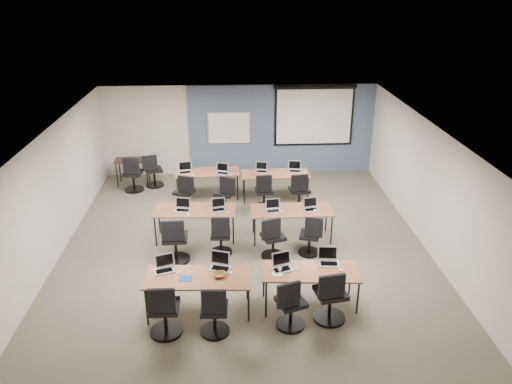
{
  "coord_description": "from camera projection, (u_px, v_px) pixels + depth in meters",
  "views": [
    {
      "loc": [
        -0.27,
        -9.81,
        5.54
      ],
      "look_at": [
        0.27,
        0.4,
        1.12
      ],
      "focal_mm": 35.0,
      "sensor_mm": 36.0,
      "label": 1
    }
  ],
  "objects": [
    {
      "name": "mouse_6",
      "position": [
        283.0,
        211.0,
        11.11
      ],
      "size": [
        0.06,
        0.1,
        0.03
      ],
      "primitive_type": "ellipsoid",
      "rotation": [
        0.0,
        0.0,
        0.07
      ],
      "color": "white",
      "rests_on": "training_table_mid_right"
    },
    {
      "name": "task_chair_6",
      "position": [
        273.0,
        241.0,
        10.53
      ],
      "size": [
        0.52,
        0.51,
        0.99
      ],
      "rotation": [
        0.0,
        0.0,
        0.32
      ],
      "color": "black",
      "rests_on": "floor"
    },
    {
      "name": "task_chair_3",
      "position": [
        330.0,
        300.0,
        8.57
      ],
      "size": [
        0.57,
        0.57,
        1.04
      ],
      "rotation": [
        0.0,
        0.0,
        0.18
      ],
      "color": "black",
      "rests_on": "floor"
    },
    {
      "name": "spare_chair_b",
      "position": [
        133.0,
        177.0,
        13.86
      ],
      "size": [
        0.54,
        0.54,
        1.02
      ],
      "rotation": [
        0.0,
        0.0,
        -0.09
      ],
      "color": "black",
      "rests_on": "floor"
    },
    {
      "name": "whiteboard",
      "position": [
        229.0,
        128.0,
        14.67
      ],
      "size": [
        1.28,
        0.03,
        0.98
      ],
      "color": "#B3BBC2",
      "rests_on": "wall_back"
    },
    {
      "name": "mouse_3",
      "position": [
        341.0,
        270.0,
        8.87
      ],
      "size": [
        0.09,
        0.11,
        0.03
      ],
      "primitive_type": "ellipsoid",
      "rotation": [
        0.0,
        0.0,
        0.27
      ],
      "color": "white",
      "rests_on": "training_table_front_right"
    },
    {
      "name": "task_chair_2",
      "position": [
        290.0,
        308.0,
        8.41
      ],
      "size": [
        0.53,
        0.51,
        0.99
      ],
      "rotation": [
        0.0,
        0.0,
        0.35
      ],
      "color": "black",
      "rests_on": "floor"
    },
    {
      "name": "laptop_2",
      "position": [
        282.0,
        265.0,
        8.93
      ],
      "size": [
        0.35,
        0.3,
        0.27
      ],
      "rotation": [
        0.0,
        0.0,
        0.31
      ],
      "color": "silver",
      "rests_on": "training_table_front_right"
    },
    {
      "name": "blue_mousepad",
      "position": [
        185.0,
        279.0,
        8.64
      ],
      "size": [
        0.23,
        0.19,
        0.01
      ],
      "primitive_type": "cube",
      "rotation": [
        0.0,
        0.0,
        -0.0
      ],
      "color": "#1744A1",
      "rests_on": "training_table_front_left"
    },
    {
      "name": "mouse_2",
      "position": [
        296.0,
        269.0,
        8.91
      ],
      "size": [
        0.08,
        0.1,
        0.03
      ],
      "primitive_type": "ellipsoid",
      "rotation": [
        0.0,
        0.0,
        -0.27
      ],
      "color": "white",
      "rests_on": "training_table_front_right"
    },
    {
      "name": "laptop_7",
      "position": [
        311.0,
        207.0,
        11.21
      ],
      "size": [
        0.32,
        0.28,
        0.25
      ],
      "rotation": [
        0.0,
        0.0,
        0.23
      ],
      "color": "silver",
      "rests_on": "training_table_mid_right"
    },
    {
      "name": "utility_table",
      "position": [
        132.0,
        162.0,
        14.25
      ],
      "size": [
        0.96,
        0.53,
        0.75
      ],
      "rotation": [
        0.0,
        0.0,
        0.05
      ],
      "color": "#322419",
      "rests_on": "floor"
    },
    {
      "name": "training_table_front_right",
      "position": [
        310.0,
        273.0,
        8.89
      ],
      "size": [
        1.75,
        0.73,
        0.73
      ],
      "rotation": [
        0.0,
        0.0,
        -0.07
      ],
      "color": "brown",
      "rests_on": "floor"
    },
    {
      "name": "wall_back",
      "position": [
        239.0,
        130.0,
        14.8
      ],
      "size": [
        8.0,
        0.04,
        2.7
      ],
      "primitive_type": "cube",
      "color": "beige",
      "rests_on": "ground"
    },
    {
      "name": "laptop_9",
      "position": [
        222.0,
        171.0,
        13.29
      ],
      "size": [
        0.33,
        0.28,
        0.25
      ],
      "rotation": [
        0.0,
        0.0,
        -0.33
      ],
      "color": "#B3B4C2",
      "rests_on": "training_table_back_left"
    },
    {
      "name": "spare_chair_a",
      "position": [
        153.0,
        173.0,
        14.18
      ],
      "size": [
        0.52,
        0.51,
        0.99
      ],
      "rotation": [
        0.0,
        0.0,
        0.31
      ],
      "color": "black",
      "rests_on": "floor"
    },
    {
      "name": "task_chair_10",
      "position": [
        264.0,
        194.0,
        12.83
      ],
      "size": [
        0.49,
        0.49,
        0.97
      ],
      "rotation": [
        0.0,
        0.0,
        0.1
      ],
      "color": "black",
      "rests_on": "floor"
    },
    {
      "name": "blue_accent_panel",
      "position": [
        281.0,
        130.0,
        14.83
      ],
      "size": [
        5.5,
        0.04,
        2.7
      ],
      "primitive_type": "cube",
      "color": "#3D5977",
      "rests_on": "wall_back"
    },
    {
      "name": "laptop_5",
      "position": [
        218.0,
        207.0,
        11.2
      ],
      "size": [
        0.31,
        0.26,
        0.24
      ],
      "rotation": [
        0.0,
        0.0,
        0.24
      ],
      "color": "beige",
      "rests_on": "training_table_mid_left"
    },
    {
      "name": "training_table_mid_left",
      "position": [
        195.0,
        211.0,
        11.22
      ],
      "size": [
        1.84,
        0.77,
        0.73
      ],
      "rotation": [
        0.0,
        0.0,
        -0.06
      ],
      "color": "#A26A42",
      "rests_on": "floor"
    },
    {
      "name": "laptop_1",
      "position": [
        220.0,
        264.0,
        8.96
      ],
      "size": [
        0.36,
        0.3,
        0.27
      ],
      "rotation": [
        0.0,
        0.0,
        -0.33
      ],
      "color": "#BABABE",
      "rests_on": "training_table_front_left"
    },
    {
      "name": "laptop_6",
      "position": [
        273.0,
        208.0,
        11.14
      ],
      "size": [
        0.33,
        0.28,
        0.25
      ],
      "rotation": [
        0.0,
        0.0,
        0.17
      ],
      "color": "silver",
      "rests_on": "training_table_mid_right"
    },
    {
      "name": "wall_left",
      "position": [
        54.0,
        194.0,
        10.47
      ],
      "size": [
        0.04,
        9.0,
        2.7
      ],
      "primitive_type": "cube",
      "color": "beige",
      "rests_on": "ground"
    },
    {
      "name": "task_chair_7",
      "position": [
        311.0,
        239.0,
        10.67
      ],
      "size": [
        0.47,
        0.47,
        0.95
      ],
      "rotation": [
        0.0,
        0.0,
        -0.27
      ],
      "color": "black",
      "rests_on": "floor"
    },
    {
      "name": "training_table_front_left",
      "position": [
        198.0,
        279.0,
        8.71
      ],
      "size": [
        1.86,
        0.78,
        0.73
      ],
      "rotation": [
        0.0,
        0.0,
        -0.05
      ],
      "color": "olive",
      "rests_on": "floor"
    },
    {
      "name": "mouse_0",
      "position": [
        179.0,
        273.0,
        8.8
      ],
      "size": [
        0.08,
        0.11,
        0.03
      ],
      "primitive_type": "ellipsoid",
      "rotation": [
        0.0,
        0.0,
        -0.19
      ],
      "color": "white",
      "rests_on": "training_table_front_left"
    },
    {
      "name": "laptop_0",
      "position": [
        164.0,
        266.0,
        8.88
      ],
      "size": [
        0.34,
        0.29,
        0.26
      ],
      "rotation": [
        0.0,
        0.0,
        0.33
      ],
      "color": "#AFAFAF",
      "rests_on": "training_table_front_left"
    },
    {
      "name": "mouse_8",
      "position": [
        193.0,
        175.0,
        13.11
      ],
      "size": [
        0.09,
        0.12,
        0.04
      ],
      "primitive_type": "ellipsoid",
      "rotation": [
        0.0,
        0.0,
        0.3
      ],
      "color": "white",
      "rests_on": "training_table_back_left"
    },
    {
      "name": "laptop_3",
      "position": [
        328.0,
        259.0,
        9.1
      ],
      "size": [
        0.36,
        0.31,
        0.27
      ],
      "rotation": [
        0.0,
        0.0,
        -0.1
      ],
      "color": "silver",
      "rests_on": "training_table_front_right"
    },
    {
      "name": "task_chair_0",
      "position": [
        164.0,
        314.0,
        8.23
      ],
      "size": [
        0.55,
        0.55,
        1.02
      ],
      "rotation": [
        0.0,
        0.0,
        -0.0
      ],
      "color": "black",
      "rests_on": "floor"
    },
    {
      "name": "ceiling",
      "position": [
        244.0,
        129.0,
        10.14
      ],
      "size": [
        8.0,
        9.0,
        0.02
      ],
      "primitive_type": "cube",
      "color": "white",
      "rests_on": "ground"
    },
    {
      "name": "laptop_10",
      "position": [
        262.0,
        169.0,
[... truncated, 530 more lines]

